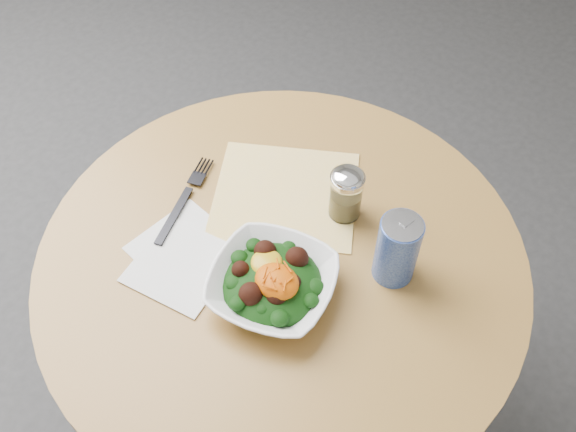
% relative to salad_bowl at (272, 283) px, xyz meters
% --- Properties ---
extents(ground, '(6.00, 6.00, 0.00)m').
position_rel_salad_bowl_xyz_m(ground, '(-0.04, 0.07, -0.78)').
color(ground, '#2E2E30').
rests_on(ground, ground).
extents(table, '(0.90, 0.90, 0.75)m').
position_rel_salad_bowl_xyz_m(table, '(-0.04, 0.07, -0.23)').
color(table, black).
rests_on(table, ground).
extents(cloth_napkin, '(0.37, 0.36, 0.00)m').
position_rel_salad_bowl_xyz_m(cloth_napkin, '(-0.12, 0.18, -0.03)').
color(cloth_napkin, '#E09F0B').
rests_on(cloth_napkin, table).
extents(paper_napkins, '(0.21, 0.22, 0.00)m').
position_rel_salad_bowl_xyz_m(paper_napkins, '(-0.17, -0.05, -0.03)').
color(paper_napkins, white).
rests_on(paper_napkins, table).
extents(salad_bowl, '(0.27, 0.27, 0.08)m').
position_rel_salad_bowl_xyz_m(salad_bowl, '(0.00, 0.00, 0.00)').
color(salad_bowl, white).
rests_on(salad_bowl, table).
extents(fork, '(0.10, 0.22, 0.00)m').
position_rel_salad_bowl_xyz_m(fork, '(-0.27, 0.05, -0.02)').
color(fork, black).
rests_on(fork, table).
extents(spice_shaker, '(0.06, 0.06, 0.12)m').
position_rel_salad_bowl_xyz_m(spice_shaker, '(-0.01, 0.22, 0.03)').
color(spice_shaker, silver).
rests_on(spice_shaker, table).
extents(beverage_can, '(0.07, 0.07, 0.14)m').
position_rel_salad_bowl_xyz_m(beverage_can, '(0.14, 0.17, 0.04)').
color(beverage_can, navy).
rests_on(beverage_can, table).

